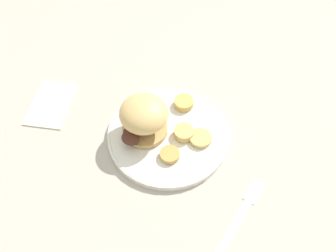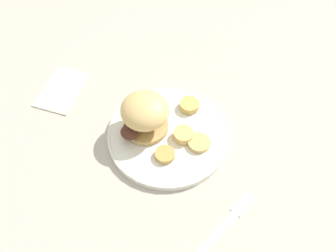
# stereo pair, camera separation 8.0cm
# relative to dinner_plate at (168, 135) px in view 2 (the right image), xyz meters

# --- Properties ---
(ground_plane) EXTENTS (4.00, 4.00, 0.00)m
(ground_plane) POSITION_rel_dinner_plate_xyz_m (0.00, 0.00, -0.01)
(ground_plane) COLOR #B2A899
(dinner_plate) EXTENTS (0.25, 0.25, 0.02)m
(dinner_plate) POSITION_rel_dinner_plate_xyz_m (0.00, 0.00, 0.00)
(dinner_plate) COLOR white
(dinner_plate) RESTS_ON ground_plane
(sandwich) EXTENTS (0.10, 0.11, 0.09)m
(sandwich) POSITION_rel_dinner_plate_xyz_m (0.05, 0.01, 0.05)
(sandwich) COLOR tan
(sandwich) RESTS_ON dinner_plate
(potato_round_0) EXTENTS (0.04, 0.04, 0.01)m
(potato_round_0) POSITION_rel_dinner_plate_xyz_m (-0.02, 0.05, 0.01)
(potato_round_0) COLOR tan
(potato_round_0) RESTS_ON dinner_plate
(potato_round_1) EXTENTS (0.04, 0.04, 0.02)m
(potato_round_1) POSITION_rel_dinner_plate_xyz_m (-0.03, -0.01, 0.02)
(potato_round_1) COLOR #DBB766
(potato_round_1) RESTS_ON dinner_plate
(potato_round_2) EXTENTS (0.04, 0.04, 0.01)m
(potato_round_2) POSITION_rel_dinner_plate_xyz_m (-0.01, -0.08, 0.01)
(potato_round_2) COLOR tan
(potato_round_2) RESTS_ON dinner_plate
(potato_round_3) EXTENTS (0.05, 0.05, 0.01)m
(potato_round_3) POSITION_rel_dinner_plate_xyz_m (-0.07, -0.01, 0.01)
(potato_round_3) COLOR #DBB766
(potato_round_3) RESTS_ON dinner_plate
(fork) EXTENTS (0.06, 0.17, 0.00)m
(fork) POSITION_rel_dinner_plate_xyz_m (-0.18, 0.12, -0.01)
(fork) COLOR silver
(fork) RESTS_ON ground_plane
(napkin) EXTENTS (0.11, 0.15, 0.01)m
(napkin) POSITION_rel_dinner_plate_xyz_m (0.28, 0.00, -0.01)
(napkin) COLOR beige
(napkin) RESTS_ON ground_plane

